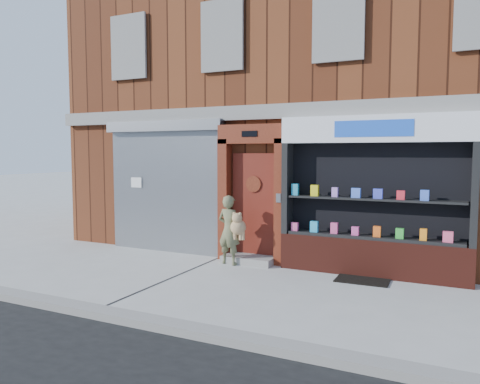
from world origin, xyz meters
The scene contains 8 objects.
ground centered at (0.00, 0.00, 0.00)m, with size 80.00×80.00×0.00m, color #9E9E99.
curb centered at (0.00, -2.15, 0.06)m, with size 60.00×0.30×0.12m, color gray.
building centered at (0.00, 5.99, 4.00)m, with size 12.00×8.16×8.00m.
shutter_bay centered at (-3.00, 1.93, 1.72)m, with size 3.10×0.30×3.04m.
red_door_bay centered at (-0.75, 1.86, 1.46)m, with size 1.52×0.58×2.90m.
pharmacy_bay centered at (1.75, 1.81, 1.37)m, with size 3.50×0.41×3.00m.
woman centered at (-1.04, 1.42, 0.74)m, with size 0.67×0.43×1.44m.
doormat centered at (1.67, 1.38, 0.01)m, with size 0.94×0.66×0.02m, color black.
Camera 1 is at (3.29, -7.08, 2.32)m, focal length 35.00 mm.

